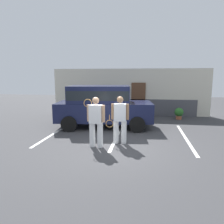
# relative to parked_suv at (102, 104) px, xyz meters

# --- Properties ---
(ground_plane) EXTENTS (40.00, 40.00, 0.00)m
(ground_plane) POSITION_rel_parked_suv_xyz_m (1.03, -2.83, -1.15)
(ground_plane) COLOR #38383A
(parking_stripe_0) EXTENTS (0.12, 4.40, 0.01)m
(parking_stripe_0) POSITION_rel_parked_suv_xyz_m (-1.87, -1.33, -1.14)
(parking_stripe_0) COLOR silver
(parking_stripe_0) RESTS_ON ground_plane
(parking_stripe_1) EXTENTS (0.12, 4.40, 0.01)m
(parking_stripe_1) POSITION_rel_parked_suv_xyz_m (0.94, -1.33, -1.14)
(parking_stripe_1) COLOR silver
(parking_stripe_1) RESTS_ON ground_plane
(parking_stripe_2) EXTENTS (0.12, 4.40, 0.01)m
(parking_stripe_2) POSITION_rel_parked_suv_xyz_m (3.76, -1.33, -1.14)
(parking_stripe_2) COLOR silver
(parking_stripe_2) RESTS_ON ground_plane
(house_frontage) EXTENTS (10.13, 0.40, 2.99)m
(house_frontage) POSITION_rel_parked_suv_xyz_m (1.03, 3.77, 0.26)
(house_frontage) COLOR beige
(house_frontage) RESTS_ON ground_plane
(parked_suv) EXTENTS (4.79, 2.58, 2.05)m
(parked_suv) POSITION_rel_parked_suv_xyz_m (0.00, 0.00, 0.00)
(parked_suv) COLOR #141938
(parked_suv) RESTS_ON ground_plane
(tennis_player_man) EXTENTS (0.79, 0.33, 1.79)m
(tennis_player_man) POSITION_rel_parked_suv_xyz_m (0.38, -2.99, -0.21)
(tennis_player_man) COLOR white
(tennis_player_man) RESTS_ON ground_plane
(tennis_player_woman) EXTENTS (0.92, 0.29, 1.78)m
(tennis_player_woman) POSITION_rel_parked_suv_xyz_m (1.17, -2.45, -0.23)
(tennis_player_woman) COLOR white
(tennis_player_woman) RESTS_ON ground_plane
(potted_plant_by_porch) EXTENTS (0.51, 0.51, 0.68)m
(potted_plant_by_porch) POSITION_rel_parked_suv_xyz_m (4.06, 2.61, -0.77)
(potted_plant_by_porch) COLOR #9E5638
(potted_plant_by_porch) RESTS_ON ground_plane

